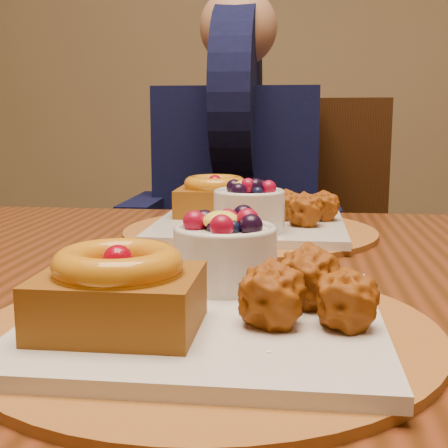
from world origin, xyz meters
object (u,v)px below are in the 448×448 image
Objects in this scene: place_setting_far at (247,216)px; chair_far at (290,272)px; dining_table at (235,333)px; diner at (238,161)px; place_setting_near at (204,300)px.

chair_far reaches higher than place_setting_far.
dining_table is 0.81m from diner.
dining_table is 4.21× the size of place_setting_near.
place_setting_far is 0.67m from chair_far.
dining_table is 0.85m from chair_far.
dining_table is 0.24m from place_setting_near.
diner is at bearing 95.41° from dining_table.
chair_far reaches higher than dining_table.
chair_far is 0.31m from diner.
diner is at bearing 94.07° from place_setting_near.
place_setting_near is (-0.00, -0.21, 0.11)m from dining_table.
place_setting_near is at bearing -89.99° from place_setting_far.
dining_table is 1.64× the size of chair_far.
place_setting_near is 1.08m from chair_far.
place_setting_far is 0.49× the size of diner.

